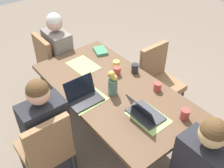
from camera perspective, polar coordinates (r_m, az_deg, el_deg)
name	(u,v)px	position (r m, az deg, el deg)	size (l,w,h in m)	color
ground_plane	(112,136)	(3.20, 0.00, -11.39)	(10.00, 10.00, 0.00)	#756656
dining_table	(112,94)	(2.73, 0.00, -2.22)	(1.80, 0.94, 0.75)	brown
chair_far_left_near	(46,147)	(2.54, -14.17, -13.29)	(0.44, 0.44, 0.90)	olive
person_far_left_near	(48,137)	(2.57, -13.82, -11.26)	(0.36, 0.40, 1.19)	#2D2D33
chair_head_right_left_far	(53,62)	(3.62, -12.77, 4.66)	(0.44, 0.44, 0.90)	olive
person_head_right_left_far	(60,61)	(3.58, -11.33, 5.04)	(0.40, 0.36, 1.19)	#2D2D33
chair_near_right_near	(158,77)	(3.30, 10.13, 1.43)	(0.44, 0.44, 0.90)	olive
flower_vase	(113,83)	(2.52, 0.16, 0.24)	(0.11, 0.09, 0.28)	#4C6B60
placemat_far_left_near	(87,100)	(2.54, -5.58, -3.47)	(0.36, 0.26, 0.00)	#9EBC66
placemat_head_left_left_mid	(148,117)	(2.38, 7.94, -7.22)	(0.36, 0.26, 0.00)	#9EBC66
placemat_head_right_left_far	(83,65)	(3.03, -6.32, 4.07)	(0.36, 0.26, 0.00)	#9EBC66
laptop_head_left_left_mid	(144,113)	(2.36, 7.06, -6.28)	(0.32, 0.22, 0.20)	#38383D
laptop_far_left_near	(83,96)	(2.53, -6.32, -2.65)	(0.22, 0.32, 0.21)	black
coffee_mug_near_left	(135,69)	(2.88, 5.04, 3.39)	(0.08, 0.08, 0.11)	#232328
coffee_mug_near_right	(157,87)	(2.66, 9.92, -0.62)	(0.08, 0.08, 0.09)	#AD3D38
coffee_mug_centre_left	(116,64)	(2.96, 0.95, 4.32)	(0.08, 0.08, 0.08)	#DBC64C
coffee_mug_centre_right	(185,114)	(2.40, 15.67, -6.39)	(0.08, 0.08, 0.10)	#AD3D38
coffee_mug_far_left	(117,71)	(2.84, 1.08, 2.85)	(0.08, 0.08, 0.09)	#AD3D38
book_red_cover	(100,51)	(3.26, -2.54, 7.25)	(0.20, 0.14, 0.03)	#3D7F56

